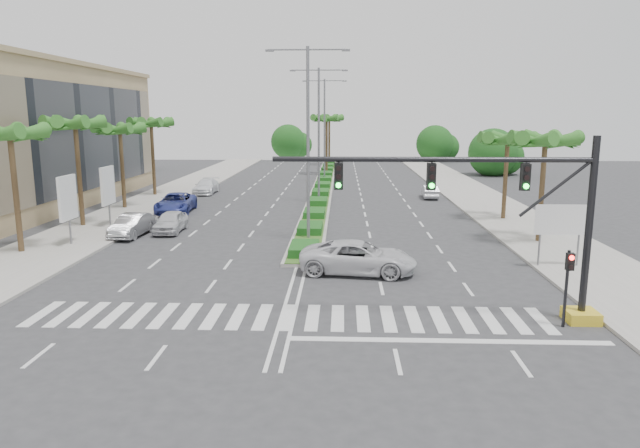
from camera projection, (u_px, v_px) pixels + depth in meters
The scene contains 28 objects.
ground at pixel (288, 317), 22.73m from camera, with size 160.00×160.00×0.00m, color #333335.
footpath_right at pixel (520, 224), 41.75m from camera, with size 6.00×120.00×0.15m, color gray.
footpath_left at pixel (112, 221), 42.93m from camera, with size 6.00×120.00×0.15m, color gray.
median at pixel (324, 183), 66.86m from camera, with size 2.20×75.00×0.20m, color gray.
median_grass at pixel (324, 182), 66.84m from camera, with size 1.80×75.00×0.04m, color #31511B.
building at pixel (10, 138), 48.11m from camera, with size 12.00×36.00×12.00m, color tan.
signal_gantry at pixel (529, 235), 21.71m from camera, with size 12.60×1.20×7.20m.
pedestrian_signal at pixel (568, 276), 21.26m from camera, with size 0.28×0.36×3.00m.
direction_sign at pixel (561, 222), 29.58m from camera, with size 2.70×0.11×3.40m.
billboard_near at pixel (68, 198), 34.50m from camera, with size 0.18×2.10×4.35m.
billboard_far at pixel (108, 186), 40.39m from camera, with size 0.18×2.10×4.35m.
palm_left_near at pixel (10, 138), 31.91m from camera, with size 4.57×4.68×7.55m.
palm_left_mid at pixel (75, 127), 39.69m from camera, with size 4.57×4.68×7.95m.
palm_left_far at pixel (120, 132), 47.65m from camera, with size 4.57×4.68×7.35m.
palm_left_end at pixel (151, 126), 55.43m from camera, with size 4.57×4.68×7.75m.
palm_right_near at pixel (545, 144), 34.73m from camera, with size 4.57×4.68×7.05m.
palm_right_far at pixel (508, 142), 42.63m from camera, with size 4.57×4.68×6.75m.
palm_median_a at pixel (327, 121), 75.34m from camera, with size 4.57×4.68×8.05m.
palm_median_b at pixel (329, 120), 90.06m from camera, with size 4.57×4.68×8.05m.
streetlight_near at pixel (308, 133), 35.18m from camera, with size 5.10×0.25×12.00m.
streetlight_mid at pixel (319, 128), 50.88m from camera, with size 5.10×0.25×12.00m.
streetlight_far at pixel (324, 125), 66.58m from camera, with size 5.10×0.25×12.00m.
car_parked_a at pixel (171, 222), 39.10m from camera, with size 1.71×4.25×1.45m, color silver.
car_parked_b at pixel (132, 225), 37.78m from camera, with size 1.56×4.47×1.47m, color #9FA0A4.
car_parked_c at pixel (176, 203), 46.92m from camera, with size 2.65×5.74×1.59m, color navy.
car_parked_d at pixel (206, 186), 58.32m from camera, with size 2.02×4.98×1.45m, color white.
car_crossing at pixel (358, 257), 28.94m from camera, with size 2.72×5.89×1.64m, color silver.
car_right at pixel (430, 191), 55.08m from camera, with size 1.37×3.94×1.30m, color silver.
Camera 1 is at (2.15, -21.54, 7.95)m, focal length 32.00 mm.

